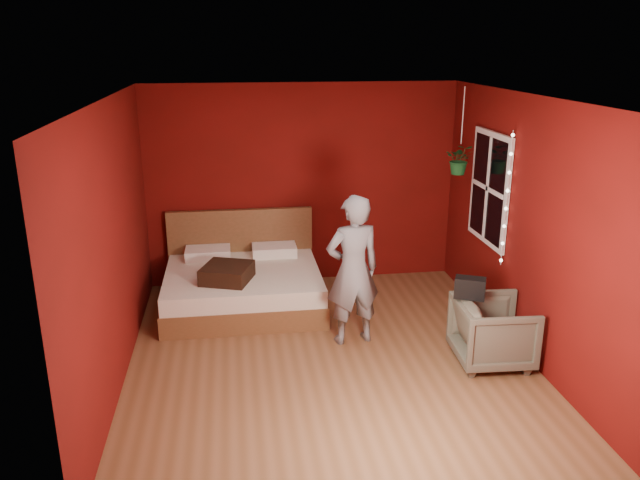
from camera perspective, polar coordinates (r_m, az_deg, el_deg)
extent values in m
plane|color=brown|center=(6.48, 0.81, -10.71)|extent=(4.50, 4.50, 0.00)
cube|color=#640C0A|center=(8.13, -1.64, 5.06)|extent=(4.00, 0.02, 2.60)
cube|color=#640C0A|center=(3.91, 6.12, -9.55)|extent=(4.00, 0.02, 2.60)
cube|color=#640C0A|center=(6.00, -18.45, -0.51)|extent=(0.02, 4.50, 2.60)
cube|color=#640C0A|center=(6.58, 18.44, 1.06)|extent=(0.02, 4.50, 2.60)
cube|color=silver|center=(5.71, 0.93, 12.97)|extent=(4.00, 4.50, 0.02)
cube|color=white|center=(7.30, 15.24, 4.58)|extent=(0.04, 0.97, 1.27)
cube|color=black|center=(7.29, 15.13, 4.58)|extent=(0.02, 0.85, 1.15)
cube|color=white|center=(7.29, 15.09, 4.58)|extent=(0.03, 0.05, 1.15)
cube|color=white|center=(7.29, 15.09, 4.58)|extent=(0.03, 0.85, 0.05)
cylinder|color=silver|center=(6.82, 16.71, 3.55)|extent=(0.01, 0.01, 1.45)
sphere|color=#FFF2CC|center=(7.01, 16.22, -1.80)|extent=(0.04, 0.04, 0.04)
sphere|color=#FFF2CC|center=(6.95, 16.36, -0.30)|extent=(0.04, 0.04, 0.04)
sphere|color=#FFF2CC|center=(6.89, 16.49, 1.22)|extent=(0.04, 0.04, 0.04)
sphere|color=#FFF2CC|center=(6.84, 16.63, 2.77)|extent=(0.04, 0.04, 0.04)
sphere|color=#FFF2CC|center=(6.80, 16.78, 4.34)|extent=(0.04, 0.04, 0.04)
sphere|color=#FFF2CC|center=(6.76, 16.92, 5.93)|extent=(0.04, 0.04, 0.04)
sphere|color=#FFF2CC|center=(6.73, 17.07, 7.53)|extent=(0.04, 0.04, 0.04)
sphere|color=#FFF2CC|center=(6.70, 17.22, 9.15)|extent=(0.04, 0.04, 0.04)
cube|color=brown|center=(7.63, -7.00, -5.18)|extent=(1.86, 1.58, 0.26)
cube|color=white|center=(7.54, -7.06, -3.56)|extent=(1.82, 1.55, 0.20)
cube|color=brown|center=(8.20, -7.24, -0.69)|extent=(1.86, 0.07, 1.02)
cube|color=white|center=(7.99, -10.20, -1.19)|extent=(0.56, 0.35, 0.13)
cube|color=white|center=(8.00, -4.21, -0.93)|extent=(0.56, 0.35, 0.13)
imported|color=slate|center=(6.50, 3.02, -2.78)|extent=(0.65, 0.48, 1.62)
imported|color=#565444|center=(6.48, 15.54, -8.10)|extent=(0.77, 0.75, 0.67)
cube|color=black|center=(6.32, 13.55, -4.28)|extent=(0.33, 0.26, 0.21)
cube|color=black|center=(7.20, -8.49, -3.01)|extent=(0.66, 0.66, 0.18)
cylinder|color=silver|center=(7.37, 12.94, 11.03)|extent=(0.01, 0.01, 0.64)
imported|color=#185424|center=(7.45, 12.68, 7.21)|extent=(0.40, 0.38, 0.35)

